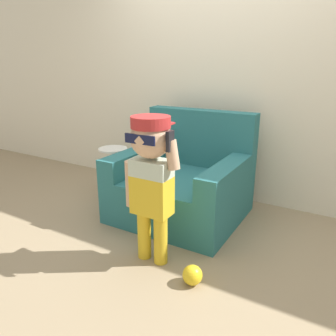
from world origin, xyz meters
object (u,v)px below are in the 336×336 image
Objects in this scene: armchair at (183,183)px; side_table at (114,168)px; toy_ball at (192,275)px; person_child at (151,168)px.

armchair is 2.04× the size of side_table.
armchair is at bearing 121.26° from toy_ball.
side_table is (-0.82, -0.01, 0.02)m from armchair.
armchair is 8.32× the size of toy_ball.
person_child is 1.33m from side_table.
toy_ball is (0.38, -0.11, -0.64)m from person_child.
person_child is (0.17, -0.80, 0.40)m from armchair.
armchair is 0.82m from side_table.
side_table is at bearing -179.58° from armchair.
armchair is 1.04× the size of person_child.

